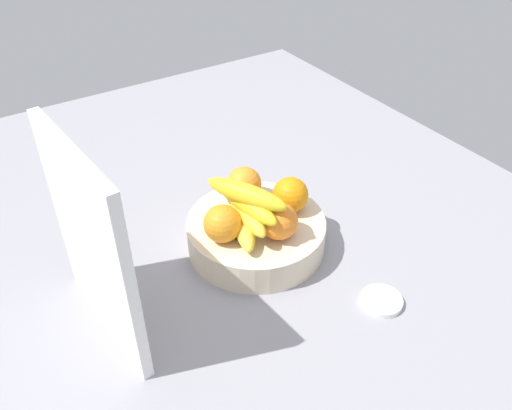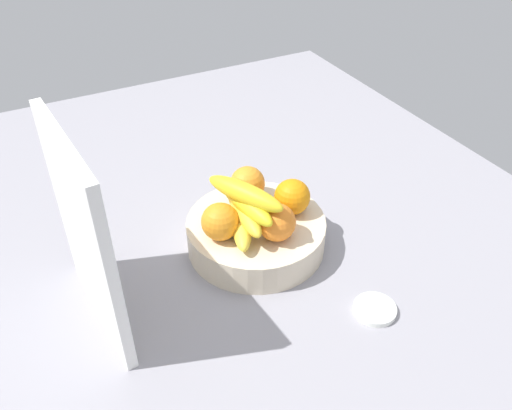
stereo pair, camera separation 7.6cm
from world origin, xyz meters
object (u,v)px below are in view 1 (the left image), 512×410
Objects in this scene: orange_back_left at (279,221)px; banana_bunch at (245,207)px; fruit_bowl at (256,233)px; cutting_board at (92,246)px; orange_center at (223,224)px; orange_front_right at (244,184)px; jar_lid at (381,301)px; orange_front_left at (290,195)px.

banana_bunch is at bearing 39.26° from orange_back_left.
cutting_board is at bearing 96.11° from fruit_bowl.
orange_front_right is at bearing -49.11° from orange_center.
banana_bunch reaches higher than orange_back_left.
orange_center is at bearing 97.48° from fruit_bowl.
jar_lid is at bearing -121.82° from cutting_board.
banana_bunch is (0.12, -5.05, 1.66)cm from orange_center.
orange_back_left is (-13.91, 0.89, 0.00)cm from orange_front_right.
orange_front_right is 13.49cm from orange_center.
fruit_bowl is 35.84cm from cutting_board.
fruit_bowl reaches higher than jar_lid.
banana_bunch is at bearing 149.42° from orange_front_right.
orange_center is (-8.83, 10.19, 0.00)cm from orange_front_right.
orange_center is 10.61cm from orange_back_left.
orange_front_right is at bearing -3.65° from orange_back_left.
orange_front_right is at bearing 14.36° from jar_lid.
orange_center reaches higher than fruit_bowl.
orange_front_left is 0.94× the size of jar_lid.
fruit_bowl is 10.70cm from orange_center.
cutting_board reaches higher than banana_bunch.
fruit_bowl is 1.56× the size of banana_bunch.
fruit_bowl is 10.57cm from orange_front_right.
banana_bunch reaches higher than fruit_bowl.
cutting_board is at bearing 94.92° from banana_bunch.
orange_center is at bearing 91.99° from orange_front_left.
banana_bunch is 2.32× the size of jar_lid.
cutting_board is (2.68, 33.65, 7.89)cm from orange_back_left.
orange_back_left is at bearing -169.18° from fruit_bowl.
banana_bunch is (-8.70, 5.14, 1.66)cm from orange_front_right.
orange_front_left is 0.20× the size of cutting_board.
orange_front_left is at bearing -93.71° from fruit_bowl.
cutting_board reaches higher than orange_back_left.
orange_back_left is 0.20× the size of cutting_board.
orange_center and orange_back_left have the same top height.
banana_bunch is (-0.43, 10.97, 1.66)cm from orange_front_left.
cutting_board is at bearing 94.20° from orange_front_left.
banana_bunch is at bearing -88.58° from orange_center.
fruit_bowl is 9.30cm from orange_back_left.
orange_front_right is 37.16cm from cutting_board.
orange_back_left is 34.66cm from cutting_board.
cutting_board is at bearing 108.02° from orange_front_right.
orange_front_right is at bearing -76.56° from cutting_board.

